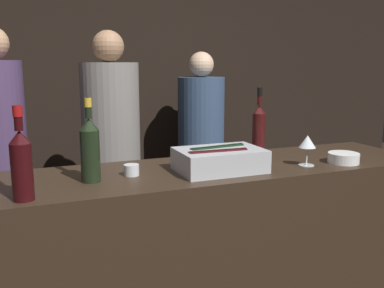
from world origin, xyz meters
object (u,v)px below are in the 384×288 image
person_in_hoodie (201,141)px  bowl_white (344,158)px  candle_votive (132,170)px  person_grey_polo (112,149)px  wine_glass (307,143)px  red_wine_bottle_tall (21,162)px  red_wine_bottle_black_foil (259,128)px  champagne_bottle (90,148)px  person_blond_tee (1,151)px  ice_bin_with_bottles (219,159)px

person_in_hoodie → bowl_white: bearing=117.1°
candle_votive → person_grey_polo: bearing=84.1°
wine_glass → red_wine_bottle_tall: red_wine_bottle_tall is taller
red_wine_bottle_black_foil → candle_votive: bearing=-167.5°
person_grey_polo → person_in_hoodie: bearing=-148.5°
red_wine_bottle_black_foil → champagne_bottle: 0.98m
person_blond_tee → candle_votive: bearing=152.2°
ice_bin_with_bottles → person_blond_tee: person_blond_tee is taller
bowl_white → candle_votive: bowl_white is taller
red_wine_bottle_black_foil → person_blond_tee: bearing=145.2°
bowl_white → person_grey_polo: person_grey_polo is taller
bowl_white → red_wine_bottle_tall: size_ratio=0.44×
bowl_white → red_wine_bottle_black_foil: bearing=133.9°
candle_votive → champagne_bottle: size_ratio=0.19×
red_wine_bottle_black_foil → person_grey_polo: (-0.67, 0.83, -0.23)m
person_in_hoodie → person_grey_polo: bearing=50.5°
person_in_hoodie → person_blond_tee: 1.60m
ice_bin_with_bottles → person_blond_tee: size_ratio=0.22×
candle_votive → person_blond_tee: size_ratio=0.04×
ice_bin_with_bottles → person_in_hoodie: (0.55, 1.53, -0.21)m
wine_glass → red_wine_bottle_tall: 1.34m
red_wine_bottle_tall → champagne_bottle: (0.28, 0.17, 0.00)m
bowl_white → champagne_bottle: (-1.28, 0.12, 0.12)m
red_wine_bottle_black_foil → person_in_hoodie: (0.19, 1.28, -0.30)m
bowl_white → wine_glass: wine_glass is taller
red_wine_bottle_tall → red_wine_bottle_black_foil: bearing=16.9°
ice_bin_with_bottles → red_wine_bottle_tall: size_ratio=1.13×
wine_glass → red_wine_bottle_black_foil: bearing=108.2°
ice_bin_with_bottles → bowl_white: size_ratio=2.55×
ice_bin_with_bottles → person_in_hoodie: person_in_hoodie is taller
red_wine_bottle_tall → person_in_hoodie: bearing=49.3°
wine_glass → champagne_bottle: size_ratio=0.42×
red_wine_bottle_black_foil → person_in_hoodie: person_in_hoodie is taller
ice_bin_with_bottles → candle_votive: (-0.41, 0.07, -0.03)m
ice_bin_with_bottles → champagne_bottle: bearing=176.4°
bowl_white → wine_glass: size_ratio=1.02×
wine_glass → person_in_hoodie: person_in_hoodie is taller
candle_votive → wine_glass: bearing=-9.0°
ice_bin_with_bottles → red_wine_bottle_tall: (-0.88, -0.13, 0.09)m
person_in_hoodie → person_grey_polo: person_grey_polo is taller
ice_bin_with_bottles → champagne_bottle: (-0.60, 0.04, 0.09)m
candle_votive → person_grey_polo: 1.01m
wine_glass → person_in_hoodie: bearing=86.7°
red_wine_bottle_black_foil → champagne_bottle: (-0.96, -0.21, -0.00)m
person_blond_tee → person_grey_polo: bearing=-155.9°
red_wine_bottle_black_foil → ice_bin_with_bottles: bearing=-145.6°
ice_bin_with_bottles → person_blond_tee: 1.57m
red_wine_bottle_tall → bowl_white: bearing=1.7°
bowl_white → person_in_hoodie: (-0.13, 1.61, -0.17)m
bowl_white → red_wine_bottle_tall: red_wine_bottle_tall is taller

